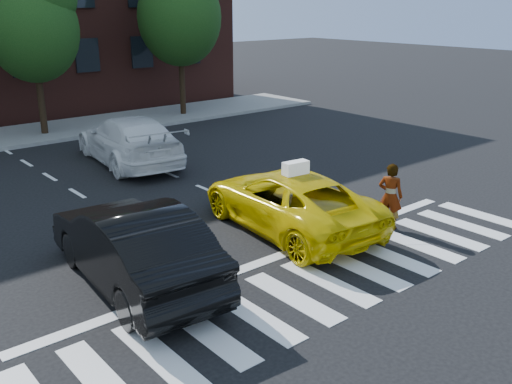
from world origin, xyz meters
TOP-DOWN VIEW (x-y plane):
  - ground at (0.00, 0.00)m, footprint 120.00×120.00m
  - crosswalk at (0.00, 0.00)m, footprint 13.00×2.40m
  - stop_line at (0.00, 1.60)m, footprint 12.00×0.30m
  - sidewalk_far at (0.00, 17.50)m, footprint 30.00×4.00m
  - tree_mid at (0.53, 17.00)m, footprint 3.69×3.69m
  - tree_right at (7.53, 17.00)m, footprint 4.00×4.00m
  - taxi at (1.40, 2.69)m, footprint 2.99×5.54m
  - black_sedan at (-3.05, 2.50)m, footprint 2.24×5.29m
  - white_suv at (1.27, 10.84)m, footprint 3.09×6.04m
  - woman at (3.36, 1.10)m, footprint 0.63×0.73m
  - dog at (2.26, 0.81)m, footprint 0.54×0.35m
  - taxi_sign at (1.40, 2.49)m, footprint 0.68×0.35m

SIDE VIEW (x-z plane):
  - ground at x=0.00m, z-range 0.00..0.00m
  - crosswalk at x=0.00m, z-range 0.00..0.01m
  - stop_line at x=0.00m, z-range 0.00..0.01m
  - sidewalk_far at x=0.00m, z-range 0.00..0.15m
  - dog at x=2.26m, z-range 0.03..0.34m
  - taxi at x=1.40m, z-range 0.00..1.48m
  - white_suv at x=1.27m, z-range 0.00..1.68m
  - woman at x=3.36m, z-range 0.00..1.69m
  - black_sedan at x=-3.05m, z-range 0.00..1.70m
  - taxi_sign at x=1.40m, z-range 1.48..1.80m
  - tree_mid at x=0.53m, z-range 1.30..8.40m
  - tree_right at x=7.53m, z-range 1.41..9.11m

